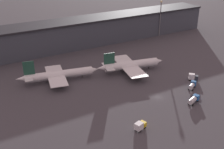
{
  "coord_description": "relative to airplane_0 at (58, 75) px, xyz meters",
  "views": [
    {
      "loc": [
        -76.88,
        -89.55,
        66.31
      ],
      "look_at": [
        -12.5,
        21.84,
        6.0
      ],
      "focal_mm": 45.0,
      "sensor_mm": 36.0,
      "label": 1
    }
  ],
  "objects": [
    {
      "name": "service_vehicle_4",
      "position": [
        54.96,
        -41.84,
        -1.79
      ],
      "size": [
        6.79,
        5.25,
        3.17
      ],
      "rotation": [
        0.0,
        0.0,
        0.53
      ],
      "color": "#195199",
      "rests_on": "ground"
    },
    {
      "name": "service_vehicle_3",
      "position": [
        45.2,
        -52.56,
        -1.75
      ],
      "size": [
        7.66,
        4.81,
        3.05
      ],
      "rotation": [
        0.0,
        0.0,
        0.35
      ],
      "color": "#195199",
      "rests_on": "ground"
    },
    {
      "name": "ground",
      "position": [
        34.5,
        -40.27,
        -3.56
      ],
      "size": [
        600.0,
        600.0,
        0.0
      ],
      "primitive_type": "plane",
      "color": "#423F44"
    },
    {
      "name": "lamp_post_1",
      "position": [
        96.43,
        36.33,
        13.75
      ],
      "size": [
        1.8,
        1.8,
        27.57
      ],
      "color": "slate",
      "rests_on": "ground"
    },
    {
      "name": "airplane_1",
      "position": [
        39.74,
        -8.81,
        0.29
      ],
      "size": [
        39.91,
        34.12,
        12.54
      ],
      "rotation": [
        0.0,
        0.0,
        -0.2
      ],
      "color": "white",
      "rests_on": "ground"
    },
    {
      "name": "terminal_building",
      "position": [
        34.5,
        46.62,
        5.95
      ],
      "size": [
        207.83,
        21.42,
        18.91
      ],
      "color": "#3D424C",
      "rests_on": "ground"
    },
    {
      "name": "airplane_0",
      "position": [
        0.0,
        0.0,
        0.0
      ],
      "size": [
        43.19,
        28.28,
        12.98
      ],
      "rotation": [
        0.0,
        0.0,
        -0.2
      ],
      "color": "white",
      "rests_on": "ground"
    },
    {
      "name": "service_vehicle_2",
      "position": [
        61.95,
        -35.23,
        -1.54
      ],
      "size": [
        5.0,
        4.98,
        3.73
      ],
      "rotation": [
        0.0,
        0.0,
        -0.78
      ],
      "color": "#282D38",
      "rests_on": "ground"
    },
    {
      "name": "service_vehicle_0",
      "position": [
        12.35,
        -56.98,
        -1.7
      ],
      "size": [
        5.52,
        3.82,
        3.39
      ],
      "rotation": [
        0.0,
        0.0,
        0.29
      ],
      "color": "gold",
      "rests_on": "ground"
    }
  ]
}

